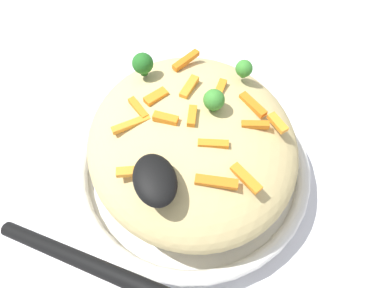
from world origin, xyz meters
name	(u,v)px	position (x,y,z in m)	size (l,w,h in m)	color
ground_plane	(192,175)	(0.00, 0.00, 0.00)	(2.40, 2.40, 0.00)	silver
serving_bowl	(192,167)	(0.00, 0.00, 0.02)	(0.29, 0.29, 0.04)	white
pasta_mound	(192,143)	(0.00, 0.00, 0.08)	(0.26, 0.24, 0.10)	#D1BA7A
carrot_piece_0	(138,108)	(0.03, 0.05, 0.12)	(0.03, 0.01, 0.01)	orange
carrot_piece_1	(156,97)	(0.04, 0.03, 0.12)	(0.03, 0.01, 0.01)	orange
carrot_piece_2	(219,92)	(0.03, -0.04, 0.12)	(0.04, 0.01, 0.01)	orange
carrot_piece_3	(190,120)	(0.00, 0.00, 0.13)	(0.02, 0.01, 0.01)	orange
carrot_piece_4	(189,87)	(0.04, -0.01, 0.13)	(0.03, 0.01, 0.01)	orange
carrot_piece_5	(246,178)	(-0.08, -0.03, 0.12)	(0.04, 0.01, 0.01)	orange
carrot_piece_6	(131,124)	(0.02, 0.06, 0.12)	(0.04, 0.01, 0.01)	orange
carrot_piece_7	(255,125)	(-0.03, -0.06, 0.12)	(0.03, 0.01, 0.01)	orange
carrot_piece_8	(217,182)	(-0.07, 0.00, 0.12)	(0.04, 0.01, 0.01)	orange
carrot_piece_9	(130,172)	(-0.04, 0.08, 0.12)	(0.03, 0.01, 0.01)	orange
carrot_piece_10	(254,106)	(0.00, -0.07, 0.12)	(0.04, 0.01, 0.01)	orange
carrot_piece_11	(186,60)	(0.09, -0.02, 0.12)	(0.04, 0.01, 0.01)	orange
carrot_piece_12	(213,144)	(-0.04, -0.01, 0.13)	(0.03, 0.01, 0.01)	orange
carrot_piece_13	(166,119)	(0.01, 0.03, 0.13)	(0.03, 0.01, 0.01)	orange
carrot_piece_14	(278,123)	(-0.03, -0.08, 0.12)	(0.03, 0.01, 0.01)	orange
broccoli_floret_0	(244,69)	(0.04, -0.08, 0.13)	(0.02, 0.02, 0.02)	#377928
broccoli_floret_1	(143,64)	(0.08, 0.03, 0.13)	(0.02, 0.02, 0.03)	#205B1C
broccoli_floret_2	(214,100)	(0.01, -0.03, 0.14)	(0.02, 0.02, 0.03)	#377928
serving_spoon	(133,210)	(-0.09, 0.08, 0.15)	(0.16, 0.16, 0.08)	black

